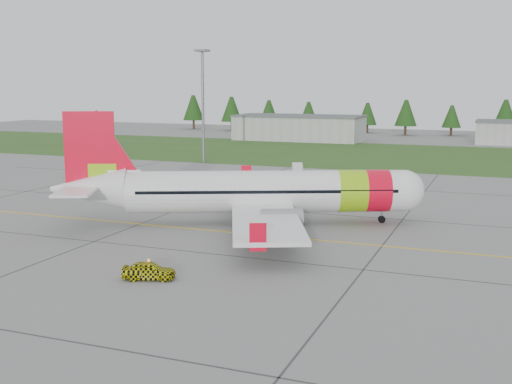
% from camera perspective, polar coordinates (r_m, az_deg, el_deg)
% --- Properties ---
extents(ground, '(320.00, 320.00, 0.00)m').
position_cam_1_polar(ground, '(53.85, -0.99, -5.83)').
color(ground, gray).
rests_on(ground, ground).
extents(aircraft, '(36.42, 34.58, 11.63)m').
position_cam_1_polar(aircraft, '(65.92, 0.13, 0.02)').
color(aircraft, white).
rests_on(aircraft, ground).
extents(follow_me_car, '(1.80, 1.95, 3.95)m').
position_cam_1_polar(follow_me_car, '(48.13, -9.55, -5.40)').
color(follow_me_car, '#FFFD0E').
rests_on(follow_me_car, ground).
extents(service_van, '(2.10, 2.05, 4.77)m').
position_cam_1_polar(service_van, '(104.86, 3.71, 3.04)').
color(service_van, silver).
rests_on(service_van, ground).
extents(grass_strip, '(320.00, 50.00, 0.03)m').
position_cam_1_polar(grass_strip, '(132.28, 12.62, 3.16)').
color(grass_strip, '#30561E').
rests_on(grass_strip, ground).
extents(taxi_guideline, '(120.00, 0.25, 0.02)m').
position_cam_1_polar(taxi_guideline, '(61.09, 1.86, -3.96)').
color(taxi_guideline, gold).
rests_on(taxi_guideline, ground).
extents(hangar_west, '(32.00, 14.00, 6.00)m').
position_cam_1_polar(hangar_west, '(166.04, 3.85, 5.67)').
color(hangar_west, '#A8A8A3').
rests_on(hangar_west, ground).
extents(floodlight_mast, '(0.50, 0.50, 20.00)m').
position_cam_1_polar(floodlight_mast, '(118.04, -4.74, 7.47)').
color(floodlight_mast, slate).
rests_on(floodlight_mast, ground).
extents(treeline, '(160.00, 8.00, 10.00)m').
position_cam_1_polar(treeline, '(187.29, 15.33, 6.41)').
color(treeline, '#1C3F14').
rests_on(treeline, ground).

